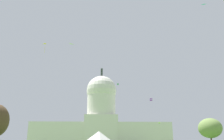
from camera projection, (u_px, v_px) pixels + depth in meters
The scene contains 8 objects.
capitol_building at pixel (101, 124), 207.43m from camera, with size 111.22×25.71×66.84m.
tree_east_far at pixel (210, 128), 94.29m from camera, with size 11.30×11.79×12.52m.
kite_yellow_high at pixel (45, 45), 95.32m from camera, with size 1.63×1.39×3.33m.
kite_green_high at pixel (118, 84), 167.38m from camera, with size 1.10×1.13×1.06m.
kite_lime_low at pixel (159, 123), 175.77m from camera, with size 0.85×0.88×0.90m.
kite_white_mid at pixel (70, 46), 59.40m from camera, with size 1.34×1.23×0.12m.
kite_cyan_high at pixel (204, 5), 95.08m from camera, with size 1.84×1.18×0.28m.
kite_violet_low at pixel (151, 100), 78.03m from camera, with size 0.89×0.91×0.82m.
Camera 1 is at (-2.52, -20.58, 2.72)m, focal length 40.70 mm.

